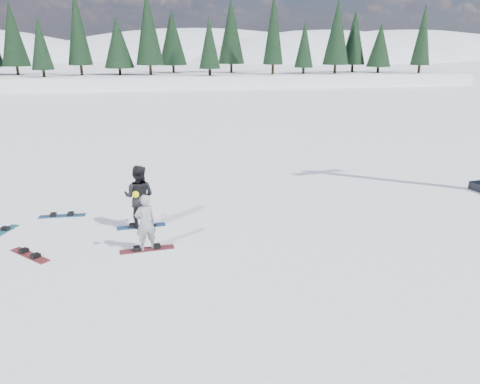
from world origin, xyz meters
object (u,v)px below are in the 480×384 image
(snowboard_loose_c, at_px, (62,216))
(snowboard_loose_b, at_px, (30,255))
(snowboarder_man, at_px, (139,197))
(snowboarder_woman, at_px, (145,222))

(snowboard_loose_c, bearing_deg, snowboard_loose_b, -94.51)
(snowboarder_man, bearing_deg, snowboarder_woman, 113.70)
(snowboarder_man, relative_size, snowboard_loose_b, 1.34)
(snowboarder_woman, height_order, snowboard_loose_b, snowboarder_woman)
(snowboarder_man, height_order, snowboard_loose_b, snowboarder_man)
(snowboarder_woman, relative_size, snowboarder_man, 0.89)
(snowboarder_woman, distance_m, snowboard_loose_b, 3.25)
(snowboard_loose_c, relative_size, snowboard_loose_b, 1.00)
(snowboarder_woman, xyz_separation_m, snowboard_loose_c, (-2.83, 3.23, -0.81))
(snowboarder_woman, bearing_deg, snowboarder_man, -105.69)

